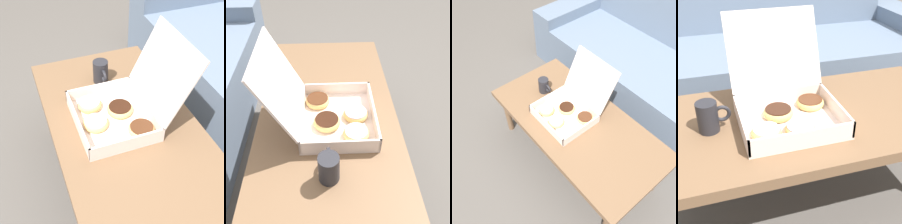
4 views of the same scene
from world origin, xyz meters
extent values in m
plane|color=#514C47|center=(0.00, 0.00, 0.00)|extent=(12.00, 12.00, 0.00)
cube|color=slate|center=(0.00, 0.68, 0.20)|extent=(1.90, 0.65, 0.40)
cube|color=slate|center=(0.00, 1.10, 0.45)|extent=(1.90, 0.20, 0.89)
cube|color=brown|center=(0.00, -0.14, 0.40)|extent=(1.18, 0.59, 0.04)
cylinder|color=brown|center=(0.53, 0.09, 0.19)|extent=(0.04, 0.04, 0.38)
cube|color=silver|center=(-0.08, -0.18, 0.42)|extent=(0.35, 0.30, 0.01)
cube|color=silver|center=(-0.08, -0.33, 0.46)|extent=(0.35, 0.01, 0.06)
cube|color=silver|center=(-0.08, -0.04, 0.46)|extent=(0.35, 0.01, 0.06)
cube|color=silver|center=(-0.25, -0.18, 0.46)|extent=(0.01, 0.30, 0.06)
cube|color=silver|center=(0.09, -0.18, 0.46)|extent=(0.01, 0.30, 0.06)
cube|color=silver|center=(-0.08, 0.03, 0.62)|extent=(0.35, 0.13, 0.27)
torus|color=#E0B266|center=(-0.07, -0.26, 0.44)|extent=(0.10, 0.10, 0.03)
cylinder|color=pink|center=(-0.07, -0.26, 0.45)|extent=(0.09, 0.09, 0.01)
torus|color=#E0B266|center=(-0.18, -0.25, 0.44)|extent=(0.10, 0.10, 0.04)
cylinder|color=white|center=(-0.18, -0.25, 0.45)|extent=(0.09, 0.09, 0.02)
torus|color=#E0B266|center=(0.02, -0.10, 0.44)|extent=(0.11, 0.11, 0.03)
cylinder|color=#472614|center=(0.02, -0.10, 0.45)|extent=(0.09, 0.09, 0.01)
torus|color=#E0B266|center=(-0.11, -0.14, 0.44)|extent=(0.11, 0.11, 0.03)
cylinder|color=black|center=(-0.11, -0.14, 0.45)|extent=(0.09, 0.09, 0.02)
cylinder|color=#232328|center=(-0.36, -0.14, 0.47)|extent=(0.07, 0.07, 0.11)
torus|color=#232328|center=(-0.31, -0.14, 0.48)|extent=(0.06, 0.01, 0.06)
camera|label=1|loc=(0.78, -0.50, 1.32)|focal=50.00mm
camera|label=2|loc=(-0.86, -0.15, 1.18)|focal=42.00mm
camera|label=3|loc=(0.75, -0.87, 1.74)|focal=42.00mm
camera|label=4|loc=(-0.35, -1.06, 1.03)|focal=50.00mm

